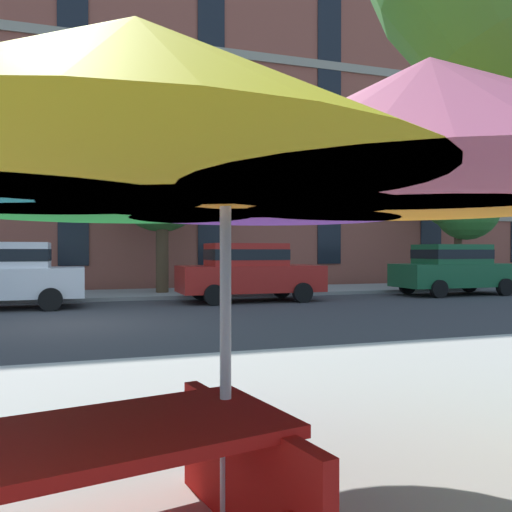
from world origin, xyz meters
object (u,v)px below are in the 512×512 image
at_px(patio_umbrella, 225,157).
at_px(picnic_table, 84,498).
at_px(sedan_green, 454,268).
at_px(sedan_red, 249,270).
at_px(street_tree_middle, 160,181).
at_px(street_tree_right, 462,207).

bearing_deg(patio_umbrella, picnic_table, -156.60).
height_order(sedan_green, picnic_table, sedan_green).
height_order(sedan_red, sedan_green, same).
relative_size(street_tree_middle, street_tree_right, 1.15).
relative_size(sedan_green, patio_umbrella, 1.06).
xyz_separation_m(sedan_red, sedan_green, (7.61, 0.00, 0.00)).
distance_m(sedan_green, patio_umbrella, 17.35).
relative_size(street_tree_middle, patio_umbrella, 1.35).
height_order(sedan_red, street_tree_middle, street_tree_middle).
distance_m(sedan_red, picnic_table, 13.90).
bearing_deg(street_tree_right, picnic_table, -133.81).
xyz_separation_m(sedan_red, picnic_table, (-4.87, -13.01, -0.46)).
distance_m(patio_umbrella, picnic_table, 1.73).
bearing_deg(street_tree_middle, sedan_red, -51.75).
bearing_deg(sedan_red, picnic_table, -110.54).
bearing_deg(street_tree_right, patio_umbrella, -132.99).
height_order(sedan_green, street_tree_middle, street_tree_middle).
height_order(patio_umbrella, picnic_table, patio_umbrella).
bearing_deg(picnic_table, sedan_green, 46.17).
bearing_deg(street_tree_middle, street_tree_right, -1.13).
height_order(street_tree_right, patio_umbrella, street_tree_right).
relative_size(patio_umbrella, picnic_table, 2.01).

